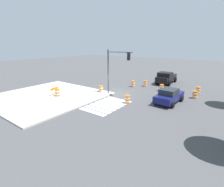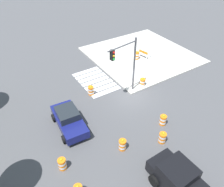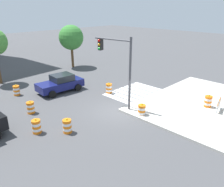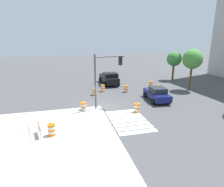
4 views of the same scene
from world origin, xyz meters
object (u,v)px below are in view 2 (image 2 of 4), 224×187
(construction_barricade, at_px, (144,53))
(traffic_barrel_near_corner, at_px, (163,120))
(traffic_barrel_median_near, at_px, (62,164))
(traffic_barrel_opposite_curb, at_px, (142,83))
(traffic_barrel_lane_center, at_px, (162,138))
(traffic_barrel_on_sidewalk, at_px, (137,55))
(traffic_barrel_median_far, at_px, (91,91))
(sports_car, at_px, (69,119))
(traffic_barrel_crosswalk_end, at_px, (122,145))
(pickup_truck, at_px, (183,185))
(traffic_light_pole, at_px, (126,60))

(construction_barricade, bearing_deg, traffic_barrel_near_corner, 148.98)
(traffic_barrel_median_near, distance_m, traffic_barrel_opposite_curb, 11.69)
(traffic_barrel_lane_center, relative_size, traffic_barrel_on_sidewalk, 1.00)
(traffic_barrel_near_corner, height_order, traffic_barrel_median_far, same)
(sports_car, height_order, traffic_barrel_opposite_curb, sports_car)
(traffic_barrel_crosswalk_end, height_order, traffic_barrel_lane_center, same)
(traffic_barrel_lane_center, bearing_deg, traffic_barrel_on_sidewalk, -28.77)
(traffic_barrel_crosswalk_end, distance_m, traffic_barrel_median_far, 7.27)
(traffic_barrel_lane_center, bearing_deg, traffic_barrel_median_near, 75.30)
(pickup_truck, relative_size, traffic_barrel_near_corner, 5.09)
(traffic_barrel_median_far, relative_size, construction_barricade, 0.74)
(traffic_barrel_median_near, height_order, traffic_barrel_median_far, same)
(traffic_barrel_crosswalk_end, relative_size, construction_barricade, 0.74)
(traffic_barrel_median_near, relative_size, traffic_barrel_opposite_curb, 1.00)
(sports_car, xyz_separation_m, traffic_barrel_opposite_curb, (1.25, -8.70, -0.36))
(sports_car, bearing_deg, traffic_barrel_median_far, -51.01)
(traffic_barrel_crosswalk_end, xyz_separation_m, traffic_barrel_median_far, (7.17, -1.20, 0.00))
(sports_car, distance_m, traffic_barrel_on_sidewalk, 13.07)
(traffic_barrel_near_corner, bearing_deg, sports_car, 59.53)
(traffic_barrel_crosswalk_end, bearing_deg, pickup_truck, -166.76)
(traffic_barrel_lane_center, xyz_separation_m, traffic_barrel_on_sidewalk, (11.38, -6.25, 0.15))
(traffic_barrel_median_near, bearing_deg, traffic_barrel_lane_center, -104.70)
(pickup_truck, xyz_separation_m, traffic_barrel_opposite_curb, (10.32, -5.18, -0.52))
(traffic_barrel_median_far, xyz_separation_m, traffic_barrel_lane_center, (-8.25, -1.77, 0.00))
(sports_car, height_order, traffic_barrel_median_far, sports_car)
(sports_car, height_order, traffic_barrel_near_corner, sports_car)
(traffic_barrel_crosswalk_end, xyz_separation_m, construction_barricade, (10.15, -10.24, 0.27))
(traffic_barrel_near_corner, xyz_separation_m, traffic_light_pole, (5.04, 0.39, 3.46))
(traffic_barrel_opposite_curb, bearing_deg, traffic_barrel_median_near, 113.53)
(traffic_barrel_opposite_curb, xyz_separation_m, construction_barricade, (4.63, -3.92, 0.27))
(pickup_truck, bearing_deg, traffic_light_pole, -15.45)
(traffic_barrel_near_corner, xyz_separation_m, construction_barricade, (9.83, -5.91, 0.27))
(traffic_barrel_on_sidewalk, bearing_deg, traffic_barrel_lane_center, 151.23)
(traffic_light_pole, bearing_deg, traffic_barrel_lane_center, 171.39)
(traffic_barrel_median_near, bearing_deg, traffic_barrel_opposite_curb, -66.47)
(pickup_truck, relative_size, traffic_barrel_lane_center, 5.09)
(traffic_barrel_near_corner, distance_m, traffic_barrel_on_sidewalk, 11.10)
(sports_car, bearing_deg, construction_barricade, -65.02)
(sports_car, relative_size, traffic_light_pole, 0.80)
(traffic_barrel_on_sidewalk, xyz_separation_m, construction_barricade, (-0.14, -1.02, 0.12))
(traffic_barrel_median_near, xyz_separation_m, construction_barricade, (9.30, -14.65, 0.27))
(pickup_truck, relative_size, traffic_barrel_crosswalk_end, 5.09)
(sports_car, relative_size, traffic_barrel_median_near, 4.33)
(traffic_barrel_median_near, xyz_separation_m, traffic_barrel_opposite_curb, (4.67, -10.72, 0.00))
(traffic_barrel_crosswalk_end, bearing_deg, traffic_light_pole, -36.33)
(traffic_barrel_opposite_curb, bearing_deg, traffic_barrel_on_sidewalk, -31.28)
(traffic_barrel_lane_center, height_order, traffic_barrel_on_sidewalk, traffic_barrel_on_sidewalk)
(sports_car, distance_m, traffic_barrel_lane_center, 7.58)
(traffic_barrel_crosswalk_end, bearing_deg, sports_car, 29.20)
(traffic_barrel_lane_center, relative_size, traffic_light_pole, 0.19)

